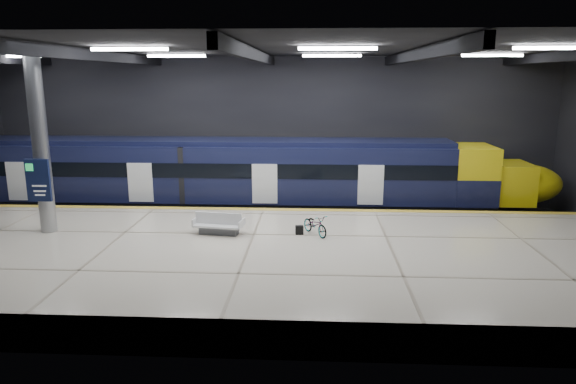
{
  "coord_description": "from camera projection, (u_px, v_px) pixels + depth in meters",
  "views": [
    {
      "loc": [
        2.28,
        -19.63,
        6.98
      ],
      "look_at": [
        1.18,
        1.5,
        2.2
      ],
      "focal_mm": 32.0,
      "sensor_mm": 36.0,
      "label": 1
    }
  ],
  "objects": [
    {
      "name": "ground",
      "position": [
        257.0,
        253.0,
        20.78
      ],
      "size": [
        30.0,
        30.0,
        0.0
      ],
      "primitive_type": "plane",
      "color": "black",
      "rests_on": "ground"
    },
    {
      "name": "bench",
      "position": [
        219.0,
        226.0,
        19.54
      ],
      "size": [
        1.99,
        1.05,
        0.84
      ],
      "rotation": [
        0.0,
        0.0,
        -0.15
      ],
      "color": "#595B60",
      "rests_on": "platform"
    },
    {
      "name": "platform",
      "position": [
        249.0,
        262.0,
        18.22
      ],
      "size": [
        30.0,
        11.0,
        1.1
      ],
      "primitive_type": "cube",
      "color": "beige",
      "rests_on": "ground"
    },
    {
      "name": "safety_strip",
      "position": [
        264.0,
        209.0,
        23.21
      ],
      "size": [
        30.0,
        0.4,
        0.01
      ],
      "primitive_type": "cube",
      "color": "gold",
      "rests_on": "platform"
    },
    {
      "name": "bicycle",
      "position": [
        315.0,
        225.0,
        19.41
      ],
      "size": [
        1.28,
        1.57,
        0.8
      ],
      "primitive_type": "imported",
      "rotation": [
        0.0,
        0.0,
        0.58
      ],
      "color": "#99999E",
      "rests_on": "platform"
    },
    {
      "name": "rails",
      "position": [
        269.0,
        215.0,
        26.12
      ],
      "size": [
        30.0,
        1.52,
        0.16
      ],
      "color": "gray",
      "rests_on": "ground"
    },
    {
      "name": "room_shell",
      "position": [
        255.0,
        110.0,
        19.52
      ],
      "size": [
        30.1,
        16.1,
        8.05
      ],
      "color": "black",
      "rests_on": "ground"
    },
    {
      "name": "info_column",
      "position": [
        40.0,
        145.0,
        19.2
      ],
      "size": [
        0.9,
        0.78,
        6.9
      ],
      "color": "#9EA0A5",
      "rests_on": "platform"
    },
    {
      "name": "pannier_bag",
      "position": [
        299.0,
        230.0,
        19.49
      ],
      "size": [
        0.32,
        0.22,
        0.35
      ],
      "primitive_type": "cube",
      "rotation": [
        0.0,
        0.0,
        0.13
      ],
      "color": "black",
      "rests_on": "platform"
    },
    {
      "name": "train",
      "position": [
        243.0,
        177.0,
        25.74
      ],
      "size": [
        29.4,
        2.84,
        3.79
      ],
      "color": "black",
      "rests_on": "ground"
    }
  ]
}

